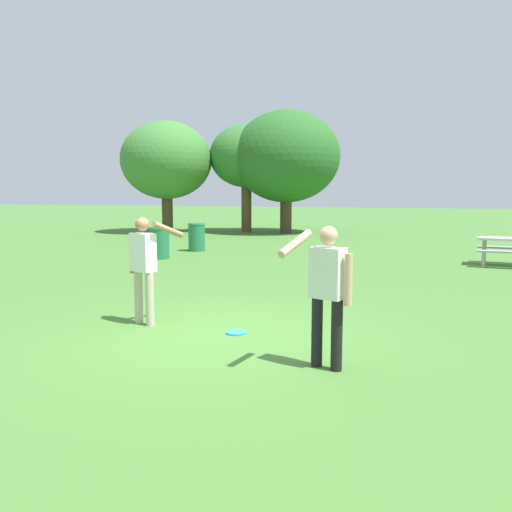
# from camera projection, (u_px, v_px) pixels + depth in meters

# --- Properties ---
(ground_plane) EXTENTS (120.00, 120.00, 0.00)m
(ground_plane) POSITION_uv_depth(u_px,v_px,m) (215.00, 336.00, 7.30)
(ground_plane) COLOR #447530
(person_thrower) EXTENTS (0.77, 0.62, 1.64)m
(person_thrower) POSITION_uv_depth(u_px,v_px,m) (144.00, 262.00, 7.82)
(person_thrower) COLOR #B7AD93
(person_thrower) RESTS_ON ground
(person_catcher) EXTENTS (0.77, 0.62, 1.64)m
(person_catcher) POSITION_uv_depth(u_px,v_px,m) (327.00, 286.00, 5.83)
(person_catcher) COLOR black
(person_catcher) RESTS_ON ground
(frisbee) EXTENTS (0.30, 0.30, 0.03)m
(frisbee) POSITION_uv_depth(u_px,v_px,m) (236.00, 333.00, 7.41)
(frisbee) COLOR #2D9EDB
(frisbee) RESTS_ON ground
(picnic_table_near) EXTENTS (1.85, 1.60, 0.77)m
(picnic_table_near) POSITION_uv_depth(u_px,v_px,m) (511.00, 246.00, 14.05)
(picnic_table_near) COLOR #B2ADA3
(picnic_table_near) RESTS_ON ground
(trash_can_beside_table) EXTENTS (0.59, 0.59, 0.96)m
(trash_can_beside_table) POSITION_uv_depth(u_px,v_px,m) (160.00, 243.00, 15.60)
(trash_can_beside_table) COLOR #237047
(trash_can_beside_table) RESTS_ON ground
(trash_can_further_along) EXTENTS (0.59, 0.59, 0.96)m
(trash_can_further_along) POSITION_uv_depth(u_px,v_px,m) (197.00, 237.00, 17.62)
(trash_can_further_along) COLOR #237047
(trash_can_further_along) RESTS_ON ground
(tree_tall_left) EXTENTS (4.46, 4.46, 5.45)m
(tree_tall_left) POSITION_uv_depth(u_px,v_px,m) (166.00, 161.00, 25.37)
(tree_tall_left) COLOR #4C3823
(tree_tall_left) RESTS_ON ground
(tree_broad_center) EXTENTS (3.65, 3.65, 5.33)m
(tree_broad_center) POSITION_uv_depth(u_px,v_px,m) (246.00, 157.00, 25.66)
(tree_broad_center) COLOR brown
(tree_broad_center) RESTS_ON ground
(tree_far_right) EXTENTS (5.20, 5.20, 5.91)m
(tree_far_right) POSITION_uv_depth(u_px,v_px,m) (286.00, 157.00, 25.05)
(tree_far_right) COLOR #4C3823
(tree_far_right) RESTS_ON ground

